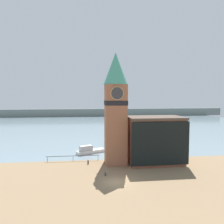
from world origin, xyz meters
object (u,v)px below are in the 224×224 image
clock_tower (116,105)px  pier_building (155,140)px  boat_near (89,150)px  mooring_bollard_near (105,174)px  mooring_bollard_far (88,162)px

clock_tower → pier_building: 10.56m
pier_building → boat_near: bearing=145.4°
clock_tower → boat_near: clock_tower is taller
boat_near → mooring_bollard_near: (2.48, -14.89, -0.37)m
mooring_bollard_far → mooring_bollard_near: bearing=-66.9°
clock_tower → mooring_bollard_near: clock_tower is taller
clock_tower → mooring_bollard_near: 13.35m
pier_building → mooring_bollard_near: bearing=-150.9°
clock_tower → pier_building: clock_tower is taller
boat_near → mooring_bollard_near: 15.10m
boat_near → mooring_bollard_far: size_ratio=8.71×
mooring_bollard_near → mooring_bollard_far: bearing=113.1°
boat_near → clock_tower: bearing=-83.0°
clock_tower → mooring_bollard_far: bearing=178.4°
clock_tower → mooring_bollard_far: size_ratio=27.30×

